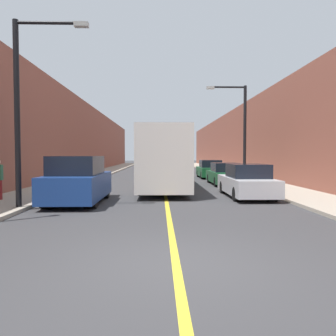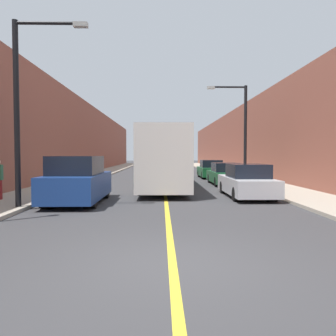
{
  "view_description": "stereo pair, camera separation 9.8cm",
  "coord_description": "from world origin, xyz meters",
  "views": [
    {
      "loc": [
        -0.3,
        -5.92,
        2.01
      ],
      "look_at": [
        0.14,
        10.88,
        1.31
      ],
      "focal_mm": 35.0,
      "sensor_mm": 36.0,
      "label": 1
    },
    {
      "loc": [
        -0.21,
        -5.92,
        2.01
      ],
      "look_at": [
        0.14,
        10.88,
        1.31
      ],
      "focal_mm": 35.0,
      "sensor_mm": 36.0,
      "label": 2
    }
  ],
  "objects": [
    {
      "name": "car_right_mid",
      "position": [
        4.02,
        15.64,
        0.66
      ],
      "size": [
        1.81,
        4.65,
        1.46
      ],
      "color": "#145128",
      "rests_on": "ground"
    },
    {
      "name": "car_right_near",
      "position": [
        3.81,
        9.35,
        0.7
      ],
      "size": [
        1.88,
        4.71,
        1.56
      ],
      "color": "silver",
      "rests_on": "ground"
    },
    {
      "name": "building_row_left",
      "position": [
        -9.85,
        30.0,
        3.71
      ],
      "size": [
        4.0,
        72.0,
        7.42
      ],
      "primitive_type": "cube",
      "color": "brown",
      "rests_on": "ground"
    },
    {
      "name": "building_row_right",
      "position": [
        9.85,
        30.0,
        3.49
      ],
      "size": [
        4.0,
        72.0,
        6.98
      ],
      "primitive_type": "cube",
      "color": "brown",
      "rests_on": "ground"
    },
    {
      "name": "ground_plane",
      "position": [
        0.0,
        0.0,
        0.0
      ],
      "size": [
        200.0,
        200.0,
        0.0
      ],
      "primitive_type": "plane",
      "color": "#38383A"
    },
    {
      "name": "street_lamp_right",
      "position": [
        5.09,
        15.67,
        3.86
      ],
      "size": [
        2.66,
        0.24,
        6.4
      ],
      "color": "black",
      "rests_on": "sidewalk_right"
    },
    {
      "name": "bus",
      "position": [
        -0.1,
        14.05,
        1.8
      ],
      "size": [
        2.55,
        12.32,
        3.36
      ],
      "color": "silver",
      "rests_on": "ground"
    },
    {
      "name": "street_lamp_left",
      "position": [
        -5.1,
        5.92,
        3.97
      ],
      "size": [
        2.66,
        0.24,
        6.62
      ],
      "color": "black",
      "rests_on": "sidewalk_left"
    },
    {
      "name": "road_center_line",
      "position": [
        0.0,
        30.0,
        0.0
      ],
      "size": [
        0.16,
        72.0,
        0.01
      ],
      "primitive_type": "cube",
      "color": "gold",
      "rests_on": "ground"
    },
    {
      "name": "sidewalk_left",
      "position": [
        -6.45,
        30.0,
        0.06
      ],
      "size": [
        2.79,
        72.0,
        0.13
      ],
      "primitive_type": "cube",
      "color": "#A89E8C",
      "rests_on": "ground"
    },
    {
      "name": "parked_suv_left",
      "position": [
        -3.66,
        7.62,
        0.9
      ],
      "size": [
        2.04,
        4.63,
        1.94
      ],
      "color": "navy",
      "rests_on": "ground"
    },
    {
      "name": "car_right_far",
      "position": [
        4.0,
        21.78,
        0.69
      ],
      "size": [
        1.89,
        4.25,
        1.54
      ],
      "color": "#145128",
      "rests_on": "ground"
    },
    {
      "name": "sidewalk_right",
      "position": [
        6.45,
        30.0,
        0.06
      ],
      "size": [
        2.79,
        72.0,
        0.13
      ],
      "primitive_type": "cube",
      "color": "#A89E8C",
      "rests_on": "ground"
    }
  ]
}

